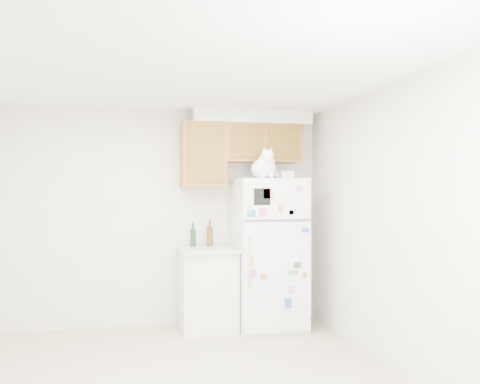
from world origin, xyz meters
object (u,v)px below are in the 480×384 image
object	(u,v)px
refrigerator	(269,253)
bottle_amber	(210,233)
base_counter	(208,288)
cat	(265,167)
bottle_green	(193,234)
storage_box_back	(277,175)
storage_box_front	(286,175)

from	to	relation	value
refrigerator	bottle_amber	distance (m)	0.73
base_counter	cat	world-z (taller)	cat
refrigerator	base_counter	bearing A→B (deg)	173.91
bottle_green	cat	bearing A→B (deg)	-29.33
refrigerator	storage_box_back	bearing A→B (deg)	43.77
storage_box_front	storage_box_back	bearing A→B (deg)	100.34
bottle_green	bottle_amber	size ratio (longest dim) A/B	0.90
storage_box_back	refrigerator	bearing A→B (deg)	-153.36
refrigerator	bottle_green	xyz separation A→B (m)	(-0.84, 0.25, 0.21)
storage_box_front	refrigerator	bearing A→B (deg)	158.73
cat	bottle_green	size ratio (longest dim) A/B	1.75
refrigerator	bottle_green	distance (m)	0.90
storage_box_back	storage_box_front	xyz separation A→B (m)	(0.04, -0.20, -0.01)
storage_box_front	bottle_green	distance (m)	1.27
cat	storage_box_back	bearing A→B (deg)	51.87
storage_box_back	bottle_green	size ratio (longest dim) A/B	0.65
base_counter	cat	distance (m)	1.51
refrigerator	base_counter	distance (m)	0.79
base_counter	bottle_amber	xyz separation A→B (m)	(0.05, 0.18, 0.61)
base_counter	bottle_green	world-z (taller)	bottle_green
cat	storage_box_front	distance (m)	0.31
refrigerator	bottle_amber	bearing A→B (deg)	158.52
storage_box_front	bottle_amber	bearing A→B (deg)	157.06
refrigerator	base_counter	size ratio (longest dim) A/B	1.85
refrigerator	storage_box_back	xyz separation A→B (m)	(0.14, 0.14, 0.90)
refrigerator	cat	distance (m)	0.99
bottle_amber	refrigerator	bearing A→B (deg)	-21.48
refrigerator	bottle_green	bearing A→B (deg)	163.25
refrigerator	storage_box_back	world-z (taller)	storage_box_back
base_counter	bottle_amber	bearing A→B (deg)	75.06
storage_box_back	storage_box_front	size ratio (longest dim) A/B	1.20
base_counter	storage_box_back	world-z (taller)	storage_box_back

